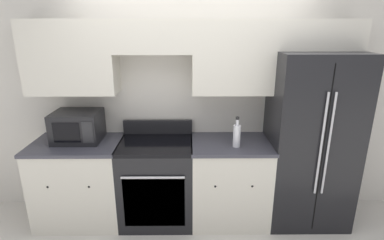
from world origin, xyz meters
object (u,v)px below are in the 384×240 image
(oven_range, at_px, (157,181))
(microwave, at_px, (78,126))
(bottle, at_px, (237,135))
(refrigerator, at_px, (308,139))

(oven_range, distance_m, microwave, 1.03)
(oven_range, height_order, bottle, bottle)
(refrigerator, relative_size, microwave, 3.85)
(oven_range, distance_m, refrigerator, 1.71)
(microwave, xyz_separation_m, bottle, (1.67, -0.18, -0.03))
(oven_range, relative_size, bottle, 3.43)
(oven_range, relative_size, microwave, 2.24)
(oven_range, distance_m, bottle, 1.03)
(refrigerator, distance_m, bottle, 0.83)
(bottle, bearing_deg, oven_range, 172.51)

